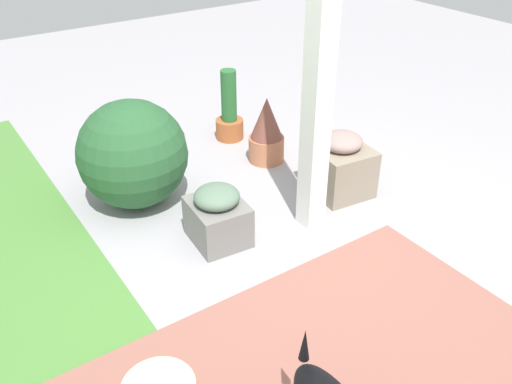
# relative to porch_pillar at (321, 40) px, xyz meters

# --- Properties ---
(ground_plane) EXTENTS (12.00, 12.00, 0.00)m
(ground_plane) POSITION_rel_porch_pillar_xyz_m (-0.31, 0.29, -1.24)
(ground_plane) COLOR #A39FA5
(porch_pillar) EXTENTS (0.14, 0.14, 2.47)m
(porch_pillar) POSITION_rel_porch_pillar_xyz_m (0.00, 0.00, 0.00)
(porch_pillar) COLOR white
(porch_pillar) RESTS_ON ground
(stone_planter_nearest) EXTENTS (0.47, 0.43, 0.47)m
(stone_planter_nearest) POSITION_rel_porch_pillar_xyz_m (0.20, -0.42, -1.02)
(stone_planter_nearest) COLOR gray
(stone_planter_nearest) RESTS_ON ground
(stone_planter_mid) EXTENTS (0.40, 0.36, 0.39)m
(stone_planter_mid) POSITION_rel_porch_pillar_xyz_m (0.18, 0.61, -1.05)
(stone_planter_mid) COLOR slate
(stone_planter_mid) RESTS_ON ground
(round_shrub) EXTENTS (0.76, 0.76, 0.76)m
(round_shrub) POSITION_rel_porch_pillar_xyz_m (0.90, 0.85, -0.86)
(round_shrub) COLOR #27582F
(round_shrub) RESTS_ON ground
(terracotta_pot_spiky) EXTENTS (0.29, 0.29, 0.54)m
(terracotta_pot_spiky) POSITION_rel_porch_pillar_xyz_m (0.89, -0.26, -0.98)
(terracotta_pot_spiky) COLOR #C1714D
(terracotta_pot_spiky) RESTS_ON ground
(terracotta_pot_tall) EXTENTS (0.24, 0.24, 0.61)m
(terracotta_pot_tall) POSITION_rel_porch_pillar_xyz_m (1.40, -0.23, -1.01)
(terracotta_pot_tall) COLOR #AA582E
(terracotta_pot_tall) RESTS_ON ground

